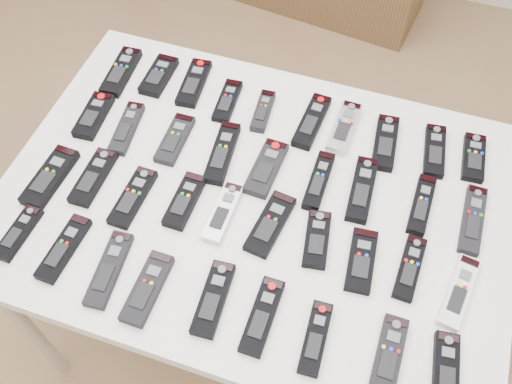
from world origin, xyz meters
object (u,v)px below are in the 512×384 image
(remote_26, at_px, (361,261))
(remote_28, at_px, (459,292))
(remote_2, at_px, (194,83))
(remote_3, at_px, (227,101))
(remote_16, at_px, (362,189))
(table, at_px, (256,209))
(remote_21, at_px, (133,197))
(remote_30, at_px, (64,248))
(remote_31, at_px, (109,269))
(remote_33, at_px, (213,299))
(remote_32, at_px, (147,288))
(remote_13, at_px, (222,153))
(remote_8, at_px, (435,151))
(remote_27, at_px, (410,268))
(remote_29, at_px, (19,233))
(remote_35, at_px, (315,338))
(remote_7, at_px, (385,143))
(remote_17, at_px, (422,205))
(remote_24, at_px, (270,224))
(remote_20, at_px, (93,177))
(remote_25, at_px, (317,239))
(remote_23, at_px, (223,212))
(remote_0, at_px, (121,72))
(remote_15, at_px, (319,181))
(remote_4, at_px, (263,111))
(remote_19, at_px, (50,177))
(remote_9, at_px, (474,158))
(remote_1, at_px, (159,76))
(remote_11, at_px, (127,128))
(remote_6, at_px, (344,128))
(remote_10, at_px, (94,116))
(remote_12, at_px, (175,139))
(remote_22, at_px, (185,201))
(remote_34, at_px, (262,316))
(remote_18, at_px, (473,220))
(remote_5, at_px, (312,121))
(remote_37, at_px, (446,371))

(remote_26, height_order, remote_28, same)
(remote_2, height_order, remote_3, remote_2)
(remote_3, xyz_separation_m, remote_16, (0.42, -0.17, 0.00))
(remote_26, bearing_deg, table, 156.39)
(remote_21, relative_size, remote_30, 0.99)
(remote_31, height_order, remote_33, remote_33)
(remote_21, distance_m, remote_32, 0.25)
(remote_31, bearing_deg, remote_13, 67.10)
(remote_8, bearing_deg, remote_30, -149.88)
(remote_27, xyz_separation_m, remote_29, (-0.88, -0.20, 0.00))
(remote_35, bearing_deg, remote_7, 83.84)
(remote_17, relative_size, remote_24, 0.96)
(remote_16, bearing_deg, remote_2, 155.47)
(remote_20, relative_size, remote_25, 1.16)
(remote_23, distance_m, remote_35, 0.37)
(remote_27, xyz_separation_m, remote_31, (-0.64, -0.22, 0.00))
(remote_3, distance_m, remote_32, 0.58)
(remote_0, height_order, remote_15, same)
(remote_4, relative_size, remote_28, 0.77)
(remote_0, height_order, remote_31, remote_0)
(remote_21, distance_m, remote_24, 0.34)
(remote_19, bearing_deg, remote_30, -49.15)
(remote_9, height_order, remote_15, remote_15)
(remote_1, distance_m, remote_30, 0.58)
(remote_24, bearing_deg, remote_11, 167.97)
(remote_32, distance_m, remote_35, 0.38)
(remote_11, bearing_deg, remote_6, 11.89)
(remote_11, xyz_separation_m, remote_19, (-0.11, -0.21, 0.00))
(remote_11, relative_size, remote_31, 0.92)
(remote_8, distance_m, remote_29, 1.04)
(remote_19, height_order, remote_28, remote_19)
(remote_2, xyz_separation_m, remote_10, (-0.21, -0.20, 0.00))
(remote_8, relative_size, remote_32, 0.95)
(remote_15, distance_m, remote_23, 0.25)
(remote_3, distance_m, remote_4, 0.11)
(remote_16, distance_m, remote_35, 0.40)
(remote_12, height_order, remote_25, remote_25)
(remote_2, height_order, remote_11, remote_11)
(remote_16, distance_m, remote_29, 0.82)
(remote_20, height_order, remote_25, same)
(remote_17, bearing_deg, remote_21, -161.81)
(remote_10, relative_size, remote_15, 0.90)
(remote_22, distance_m, remote_34, 0.35)
(remote_8, xyz_separation_m, remote_18, (0.12, -0.18, -0.00))
(remote_23, bearing_deg, remote_22, -179.78)
(remote_5, distance_m, remote_27, 0.48)
(remote_10, relative_size, remote_37, 0.97)
(remote_32, height_order, remote_33, same)
(remote_10, bearing_deg, remote_0, 87.42)
(remote_18, xyz_separation_m, remote_37, (-0.01, -0.38, 0.00))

